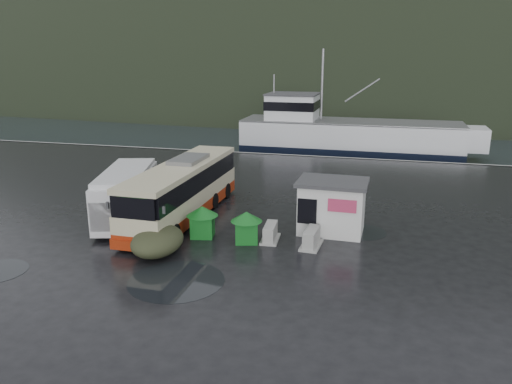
% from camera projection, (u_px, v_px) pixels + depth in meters
% --- Properties ---
extents(ground, '(160.00, 160.00, 0.00)m').
position_uv_depth(ground, '(194.00, 232.00, 24.69)').
color(ground, black).
rests_on(ground, ground).
extents(harbor_water, '(300.00, 180.00, 0.02)m').
position_uv_depth(harbor_water, '(352.00, 87.00, 127.24)').
color(harbor_water, black).
rests_on(harbor_water, ground).
extents(quay_edge, '(160.00, 0.60, 1.50)m').
position_uv_depth(quay_edge, '(278.00, 154.00, 43.34)').
color(quay_edge, '#999993').
rests_on(quay_edge, ground).
extents(headland, '(780.00, 540.00, 570.00)m').
position_uv_depth(headland, '(391.00, 70.00, 255.35)').
color(headland, black).
rests_on(headland, ground).
extents(coach_bus, '(2.93, 11.09, 3.12)m').
position_uv_depth(coach_bus, '(184.00, 217.00, 26.93)').
color(coach_bus, '#C4BA94').
rests_on(coach_bus, ground).
extents(white_van, '(3.98, 6.93, 2.75)m').
position_uv_depth(white_van, '(129.00, 220.00, 26.40)').
color(white_van, silver).
rests_on(white_van, ground).
extents(waste_bin_left, '(1.29, 1.29, 1.47)m').
position_uv_depth(waste_bin_left, '(247.00, 242.00, 23.39)').
color(waste_bin_left, '#11631B').
rests_on(waste_bin_left, ground).
extents(waste_bin_right, '(1.28, 1.28, 1.52)m').
position_uv_depth(waste_bin_right, '(203.00, 236.00, 24.07)').
color(waste_bin_right, '#11631B').
rests_on(waste_bin_right, ground).
extents(dome_tent, '(2.28, 3.11, 1.19)m').
position_uv_depth(dome_tent, '(158.00, 254.00, 22.00)').
color(dome_tent, '#323620').
rests_on(dome_tent, ground).
extents(ticket_kiosk, '(3.42, 2.63, 2.62)m').
position_uv_depth(ticket_kiosk, '(331.00, 232.00, 24.69)').
color(ticket_kiosk, silver).
rests_on(ticket_kiosk, ground).
extents(jersey_barrier_a, '(0.90, 1.63, 0.79)m').
position_uv_depth(jersey_barrier_a, '(270.00, 240.00, 23.57)').
color(jersey_barrier_a, '#999993').
rests_on(jersey_barrier_a, ground).
extents(jersey_barrier_b, '(0.94, 1.71, 0.83)m').
position_uv_depth(jersey_barrier_b, '(311.00, 246.00, 22.82)').
color(jersey_barrier_b, '#999993').
rests_on(jersey_barrier_b, ground).
extents(fishing_trawler, '(25.83, 5.99, 10.30)m').
position_uv_depth(fishing_trawler, '(349.00, 140.00, 50.64)').
color(fishing_trawler, silver).
rests_on(fishing_trawler, ground).
extents(puddles, '(16.59, 10.83, 0.01)m').
position_uv_depth(puddles, '(184.00, 266.00, 20.74)').
color(puddles, black).
rests_on(puddles, ground).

